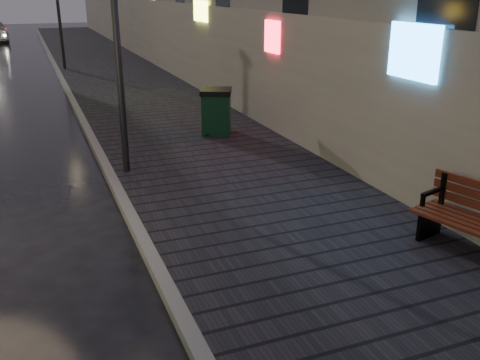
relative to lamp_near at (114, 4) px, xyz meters
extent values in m
cube|color=black|center=(2.05, 15.00, -3.41)|extent=(4.60, 58.00, 0.15)
cube|color=slate|center=(-0.35, 15.00, -3.41)|extent=(0.20, 58.00, 0.15)
cylinder|color=black|center=(0.00, 0.00, -0.84)|extent=(0.14, 0.14, 5.00)
cylinder|color=black|center=(0.00, 16.00, -0.84)|extent=(0.14, 0.14, 5.00)
cube|color=black|center=(3.78, -4.87, -3.12)|extent=(0.55, 0.21, 0.44)
cube|color=black|center=(4.01, -4.81, -2.73)|extent=(0.08, 0.08, 0.77)
cube|color=black|center=(3.72, -4.89, -2.59)|extent=(0.46, 0.18, 0.06)
cube|color=black|center=(2.76, 2.17, -2.81)|extent=(0.94, 0.94, 1.05)
cube|color=black|center=(2.76, 2.17, -2.22)|extent=(1.02, 1.02, 0.13)
camera|label=1|loc=(-1.71, -10.77, 0.32)|focal=40.00mm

